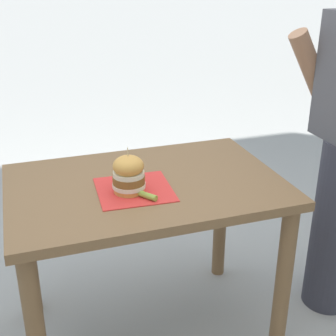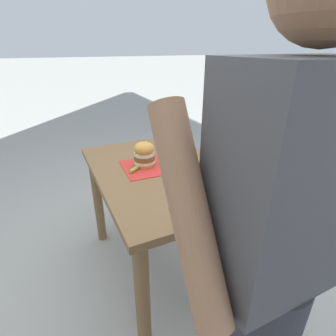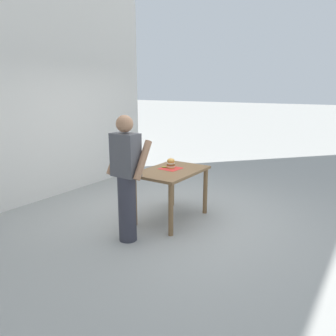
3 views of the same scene
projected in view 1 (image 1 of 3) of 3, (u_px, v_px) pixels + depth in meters
name	position (u px, v px, depth m)	size (l,w,h in m)	color
ground_plane	(149.00, 329.00, 2.28)	(80.00, 80.00, 0.00)	#9E9E99
patio_table	(146.00, 211.00, 2.02)	(0.77, 1.14, 0.80)	brown
serving_paper	(134.00, 189.00, 1.89)	(0.30, 0.30, 0.00)	red
sandwich	(129.00, 174.00, 1.84)	(0.13, 0.13, 0.19)	gold
pickle_spear	(147.00, 196.00, 1.81)	(0.02, 0.02, 0.08)	#8EA83D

